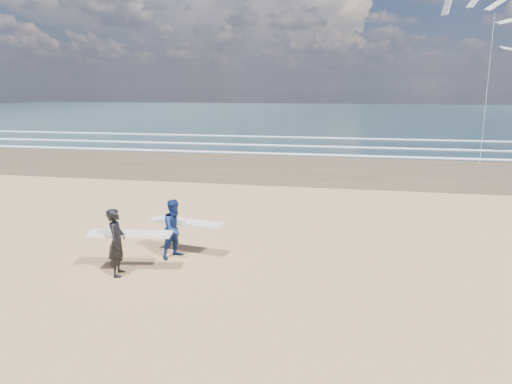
# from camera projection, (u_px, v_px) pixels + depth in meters

# --- Properties ---
(ocean) EXTENTS (220.00, 100.00, 0.02)m
(ocean) POSITION_uv_depth(u_px,v_px,m) (434.00, 116.00, 76.67)
(ocean) COLOR #172C33
(ocean) RESTS_ON ground
(surfer_near) EXTENTS (2.25, 1.15, 1.80)m
(surfer_near) POSITION_uv_depth(u_px,v_px,m) (119.00, 241.00, 11.81)
(surfer_near) COLOR black
(surfer_near) RESTS_ON ground
(surfer_far) EXTENTS (2.26, 1.32, 1.71)m
(surfer_far) POSITION_uv_depth(u_px,v_px,m) (176.00, 228.00, 13.06)
(surfer_far) COLOR #0E1F51
(surfer_far) RESTS_ON ground
(kite_1) EXTENTS (6.14, 4.78, 11.40)m
(kite_1) POSITION_uv_depth(u_px,v_px,m) (490.00, 62.00, 30.18)
(kite_1) COLOR slate
(kite_1) RESTS_ON ground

